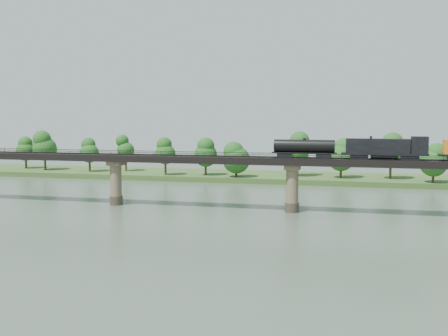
# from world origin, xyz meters

# --- Properties ---
(ground) EXTENTS (400.00, 400.00, 0.00)m
(ground) POSITION_xyz_m (0.00, 0.00, 0.00)
(ground) COLOR #3B4B3C
(ground) RESTS_ON ground
(far_bank) EXTENTS (300.00, 24.00, 1.60)m
(far_bank) POSITION_xyz_m (0.00, 85.00, 0.80)
(far_bank) COLOR #305120
(far_bank) RESTS_ON ground
(bridge) EXTENTS (236.00, 30.00, 11.50)m
(bridge) POSITION_xyz_m (0.00, 30.00, 5.46)
(bridge) COLOR #473A2D
(bridge) RESTS_ON ground
(bridge_superstructure) EXTENTS (220.00, 4.90, 0.75)m
(bridge_superstructure) POSITION_xyz_m (0.00, 30.00, 11.79)
(bridge_superstructure) COLOR black
(bridge_superstructure) RESTS_ON bridge
(far_treeline) EXTENTS (289.06, 17.54, 13.60)m
(far_treeline) POSITION_xyz_m (-8.21, 80.52, 8.83)
(far_treeline) COLOR #382619
(far_treeline) RESTS_ON far_bank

